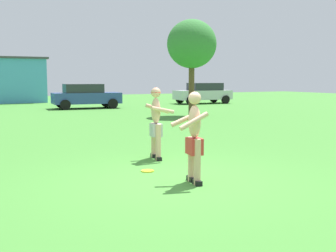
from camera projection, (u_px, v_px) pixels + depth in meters
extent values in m
plane|color=#428433|center=(178.00, 181.00, 8.22)|extent=(80.00, 80.00, 0.00)
cube|color=black|center=(154.00, 156.00, 10.65)|extent=(0.15, 0.27, 0.09)
cylinder|color=#E0AD89|center=(154.00, 140.00, 10.61)|extent=(0.13, 0.13, 0.87)
cube|color=black|center=(158.00, 158.00, 10.29)|extent=(0.15, 0.27, 0.09)
cylinder|color=#E0AD89|center=(158.00, 142.00, 10.24)|extent=(0.13, 0.13, 0.87)
cube|color=#B7B7BC|center=(156.00, 130.00, 10.39)|extent=(0.29, 0.37, 0.31)
ellipsoid|color=#E0AD89|center=(156.00, 111.00, 10.34)|extent=(0.27, 0.35, 0.63)
cylinder|color=#E0AD89|center=(157.00, 109.00, 10.57)|extent=(0.60, 0.23, 0.27)
cylinder|color=#E0AD89|center=(163.00, 110.00, 10.16)|extent=(0.61, 0.09, 0.21)
sphere|color=#E0AD89|center=(156.00, 92.00, 10.29)|extent=(0.24, 0.24, 0.24)
cone|color=red|center=(156.00, 90.00, 10.28)|extent=(0.29, 0.29, 0.13)
cube|color=black|center=(197.00, 182.00, 7.93)|extent=(0.15, 0.27, 0.09)
cylinder|color=#E0AD89|center=(197.00, 162.00, 7.88)|extent=(0.13, 0.13, 0.86)
cube|color=black|center=(191.00, 179.00, 8.22)|extent=(0.15, 0.27, 0.09)
cylinder|color=#E0AD89|center=(191.00, 159.00, 8.17)|extent=(0.13, 0.13, 0.86)
cube|color=red|center=(194.00, 146.00, 8.00)|extent=(0.29, 0.38, 0.31)
ellipsoid|color=#E0AD89|center=(195.00, 122.00, 7.94)|extent=(0.27, 0.36, 0.62)
cylinder|color=#E0AD89|center=(194.00, 121.00, 7.70)|extent=(0.58, 0.14, 0.33)
cylinder|color=#E0AD89|center=(185.00, 119.00, 8.12)|extent=(0.59, 0.22, 0.31)
sphere|color=#E0AD89|center=(195.00, 98.00, 7.89)|extent=(0.24, 0.24, 0.24)
cylinder|color=yellow|center=(148.00, 171.00, 9.06)|extent=(0.28, 0.28, 0.03)
cube|color=#2D478C|center=(86.00, 98.00, 27.57)|extent=(4.45, 2.20, 0.70)
cube|color=#282D33|center=(83.00, 88.00, 27.42)|extent=(2.55, 1.80, 0.56)
cylinder|color=black|center=(106.00, 102.00, 29.01)|extent=(0.66, 0.28, 0.64)
cylinder|color=black|center=(113.00, 104.00, 27.35)|extent=(0.66, 0.28, 0.64)
cylinder|color=black|center=(61.00, 103.00, 27.87)|extent=(0.66, 0.28, 0.64)
cylinder|color=black|center=(65.00, 105.00, 26.21)|extent=(0.66, 0.28, 0.64)
cube|color=silver|center=(203.00, 95.00, 32.72)|extent=(4.42, 2.10, 0.70)
cube|color=#282D33|center=(205.00, 87.00, 32.73)|extent=(2.51, 1.75, 0.56)
cylinder|color=black|center=(190.00, 100.00, 31.34)|extent=(0.65, 0.26, 0.64)
cylinder|color=black|center=(180.00, 99.00, 32.98)|extent=(0.65, 0.26, 0.64)
cylinder|color=black|center=(226.00, 100.00, 32.55)|extent=(0.65, 0.26, 0.64)
cylinder|color=black|center=(214.00, 98.00, 34.18)|extent=(0.65, 0.26, 0.64)
cylinder|color=brown|center=(191.00, 88.00, 22.27)|extent=(0.30, 0.30, 2.84)
ellipsoid|color=#387F38|center=(192.00, 44.00, 22.01)|extent=(2.56, 2.56, 2.51)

